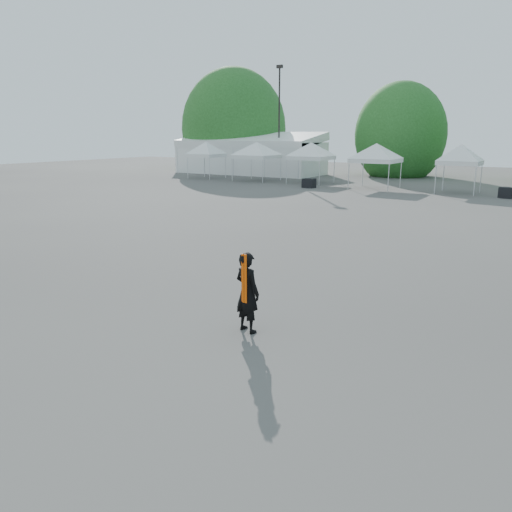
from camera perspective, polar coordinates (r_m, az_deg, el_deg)
The scene contains 13 objects.
ground at distance 11.86m, azimuth -2.09°, elevation -5.77°, with size 120.00×120.00×0.00m, color #474442.
marquee at distance 52.55m, azimuth -0.72°, elevation 11.55°, with size 15.00×6.25×4.23m.
light_pole_west at distance 49.64m, azimuth 2.66°, elevation 15.80°, with size 0.60×0.25×10.30m.
tree_far_w at distance 57.23m, azimuth -2.55°, elevation 14.28°, with size 4.80×4.80×7.30m.
tree_mid_w at distance 51.29m, azimuth 16.14°, elevation 13.17°, with size 4.16×4.16×6.33m.
tent_a at distance 46.94m, azimuth -5.71°, elevation 12.55°, with size 3.81×3.81×3.88m.
tent_b at distance 44.21m, azimuth 0.08°, elevation 12.55°, with size 4.66×4.66×3.88m.
tent_c at distance 42.24m, azimuth 6.33°, elevation 12.42°, with size 4.46×4.46×3.88m.
tent_d at distance 38.74m, azimuth 13.61°, elevation 12.02°, with size 4.52×4.52×3.88m.
tent_e at distance 37.26m, azimuth 22.41°, elevation 11.33°, with size 3.82×3.82×3.88m.
man at distance 10.15m, azimuth -1.00°, elevation -4.16°, with size 0.69×0.54×1.68m.
crate_west at distance 38.57m, azimuth 6.07°, elevation 8.28°, with size 0.90×0.70×0.70m, color black.
crate_mid at distance 35.82m, azimuth 26.80°, elevation 6.47°, with size 0.88×0.68×0.68m, color black.
Camera 1 is at (6.26, -9.26, 3.96)m, focal length 35.00 mm.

